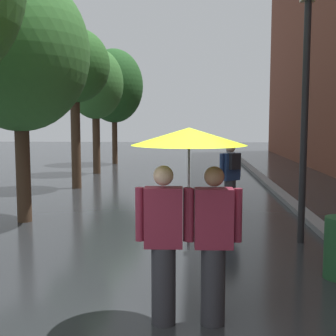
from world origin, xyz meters
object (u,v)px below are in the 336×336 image
(street_tree_1, at_px, (19,52))
(couple_under_umbrella, at_px, (189,191))
(pedestrian_walking_midground, at_px, (231,177))
(street_lamp_post, at_px, (305,94))
(street_tree_2, at_px, (74,67))
(street_tree_3, at_px, (95,84))
(street_tree_4, at_px, (114,86))

(street_tree_1, relative_size, couple_under_umbrella, 2.50)
(street_tree_1, relative_size, pedestrian_walking_midground, 3.16)
(couple_under_umbrella, distance_m, street_lamp_post, 4.00)
(couple_under_umbrella, bearing_deg, street_tree_2, 111.30)
(street_tree_2, bearing_deg, street_lamp_post, -47.32)
(street_tree_3, bearing_deg, street_tree_2, -87.11)
(couple_under_umbrella, xyz_separation_m, pedestrian_walking_midground, (0.90, 5.50, -0.55))
(street_lamp_post, bearing_deg, pedestrian_walking_midground, 115.74)
(street_tree_3, relative_size, pedestrian_walking_midground, 3.04)
(street_tree_4, distance_m, street_lamp_post, 15.26)
(street_tree_3, distance_m, pedestrian_walking_midground, 9.54)
(street_tree_3, distance_m, couple_under_umbrella, 14.03)
(street_lamp_post, xyz_separation_m, pedestrian_walking_midground, (-1.07, 2.21, -1.73))
(street_tree_4, height_order, pedestrian_walking_midground, street_tree_4)
(street_tree_4, bearing_deg, street_tree_3, -90.59)
(street_tree_1, xyz_separation_m, street_lamp_post, (5.52, -1.36, -0.94))
(couple_under_umbrella, bearing_deg, street_tree_3, 106.15)
(street_tree_3, xyz_separation_m, street_tree_4, (0.04, 4.04, 0.23))
(street_tree_4, bearing_deg, street_lamp_post, -67.68)
(couple_under_umbrella, relative_size, pedestrian_walking_midground, 1.27)
(street_tree_2, distance_m, street_lamp_post, 8.38)
(street_tree_4, bearing_deg, couple_under_umbrella, -77.61)
(street_tree_2, xyz_separation_m, street_lamp_post, (5.62, -6.10, -1.20))
(street_tree_3, height_order, couple_under_umbrella, street_tree_3)
(street_tree_2, relative_size, street_tree_4, 0.90)
(street_lamp_post, relative_size, pedestrian_walking_midground, 2.72)
(street_tree_4, relative_size, pedestrian_walking_midground, 3.39)
(street_tree_2, xyz_separation_m, pedestrian_walking_midground, (4.55, -3.88, -2.92))
(couple_under_umbrella, bearing_deg, street_tree_1, 127.39)
(couple_under_umbrella, bearing_deg, street_lamp_post, 59.14)
(pedestrian_walking_midground, bearing_deg, street_tree_2, 139.56)
(street_tree_1, xyz_separation_m, street_tree_3, (-0.30, 8.67, 0.02))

